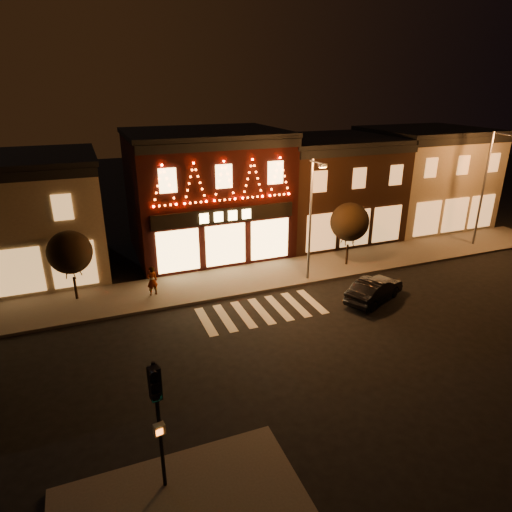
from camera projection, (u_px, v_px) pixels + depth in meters
ground at (295, 351)px, 19.82m from camera, size 120.00×120.00×0.00m
sidewalk_far at (267, 275)px, 27.41m from camera, size 44.00×4.00×0.15m
building_pulp at (207, 192)px, 30.43m from camera, size 10.20×8.34×8.30m
building_right_a at (328, 187)px, 33.84m from camera, size 9.20×8.28×7.50m
building_right_b at (423, 177)px, 36.86m from camera, size 9.20×8.28×7.80m
traffic_signal_near at (157, 405)px, 11.84m from camera, size 0.33×0.44×4.24m
streetlamp_mid at (312, 212)px, 25.17m from camera, size 0.49×1.64×7.15m
streetlamp_right at (488, 181)px, 30.78m from camera, size 0.61×1.83×7.98m
tree_left at (70, 252)px, 23.35m from camera, size 2.31×2.31×3.86m
tree_right at (350, 222)px, 27.93m from camera, size 2.44×2.44×4.07m
dark_sedan at (374, 290)px, 24.18m from camera, size 4.22×2.95×1.32m
pedestrian at (152, 281)px, 24.44m from camera, size 0.69×0.54×1.70m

